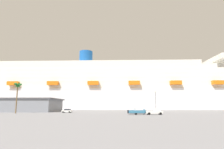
{
  "coord_description": "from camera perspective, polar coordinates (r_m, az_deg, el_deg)",
  "views": [
    {
      "loc": [
        4.17,
        -76.21,
        2.97
      ],
      "look_at": [
        5.53,
        35.2,
        21.29
      ],
      "focal_mm": 30.49,
      "sensor_mm": 36.0,
      "label": 1
    }
  ],
  "objects": [
    {
      "name": "street_lamp",
      "position": [
        83.99,
        12.92,
        -7.14
      ],
      "size": [
        0.56,
        0.56,
        9.16
      ],
      "color": "slate",
      "rests_on": "ground_plane"
    },
    {
      "name": "small_boat_on_trailer",
      "position": [
        65.28,
        8.02,
        -11.01
      ],
      "size": [
        7.39,
        2.42,
        2.15
      ],
      "color": "#595960",
      "rests_on": "ground_plane"
    },
    {
      "name": "ground_plane",
      "position": [
        106.33,
        -3.0,
        -10.92
      ],
      "size": [
        600.0,
        600.0,
        0.0
      ],
      "primitive_type": "plane",
      "color": "gray"
    },
    {
      "name": "cruise_ship",
      "position": [
        153.77,
        6.89,
        -4.59
      ],
      "size": [
        299.65,
        43.52,
        54.04
      ],
      "color": "white",
      "rests_on": "ground_plane"
    },
    {
      "name": "palm_tree",
      "position": [
        85.23,
        -26.47,
        -3.69
      ],
      "size": [
        3.37,
        3.08,
        12.07
      ],
      "color": "brown",
      "rests_on": "ground_plane"
    },
    {
      "name": "parked_car_blue_suv",
      "position": [
        105.97,
        -25.81,
        -9.58
      ],
      "size": [
        4.38,
        2.24,
        1.58
      ],
      "color": "#264C99",
      "rests_on": "ground_plane"
    },
    {
      "name": "parked_car_white_van",
      "position": [
        85.2,
        -13.29,
        -10.53
      ],
      "size": [
        4.49,
        2.59,
        1.58
      ],
      "color": "white",
      "rests_on": "ground_plane"
    },
    {
      "name": "pickup_truck",
      "position": [
        66.17,
        12.68,
        -10.78
      ],
      "size": [
        5.64,
        2.37,
        2.2
      ],
      "color": "white",
      "rests_on": "ground_plane"
    },
    {
      "name": "terminal_building",
      "position": [
        111.63,
        -28.23,
        -8.06
      ],
      "size": [
        50.04,
        25.56,
        6.61
      ],
      "color": "gray",
      "rests_on": "ground_plane"
    },
    {
      "name": "parked_car_green_wagon",
      "position": [
        109.51,
        -29.95,
        -9.23
      ],
      "size": [
        4.88,
        2.72,
        1.58
      ],
      "color": "#2D723F",
      "rests_on": "ground_plane"
    }
  ]
}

